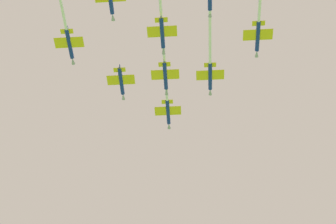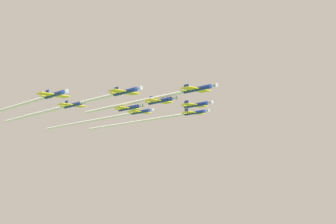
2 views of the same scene
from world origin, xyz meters
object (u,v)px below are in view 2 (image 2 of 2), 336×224
jet_starboard_outer (151,119)px  jet_starboard_inner (84,102)px  jet_port_inner (196,105)px  jet_starboard_trail (101,119)px  jet_tail_end (48,111)px  jet_port_outer (160,101)px  jet_port_trail (129,108)px  jet_center_rear (14,106)px  jet_lead (154,98)px

jet_starboard_outer → jet_starboard_inner: bearing=22.1°
jet_port_inner → jet_starboard_trail: (-21.10, 45.79, 0.94)m
jet_port_inner → jet_tail_end: jet_tail_end is taller
jet_port_outer → jet_port_trail: size_ratio=1.00×
jet_starboard_inner → jet_starboard_outer: size_ratio=0.91×
jet_port_outer → jet_tail_end: size_ratio=0.22×
jet_starboard_inner → jet_port_outer: bearing=124.7°
jet_starboard_outer → jet_starboard_trail: 19.35m
jet_center_rear → jet_starboard_trail: (30.62, 27.41, 1.15)m
jet_port_inner → jet_port_outer: size_ratio=1.00×
jet_starboard_outer → jet_lead: bearing=50.7°
jet_starboard_outer → jet_center_rear: (-48.47, -19.96, -0.73)m
jet_lead → jet_starboard_trail: bearing=-105.8°
jet_port_trail → jet_port_inner: bearing=129.8°
jet_lead → jet_starboard_outer: 41.37m
jet_lead → jet_starboard_trail: size_ratio=0.79×
jet_starboard_inner → jet_starboard_trail: bearing=-130.9°
jet_starboard_trail → jet_tail_end: 27.40m
jet_port_inner → jet_tail_end: 49.81m
jet_starboard_trail → jet_port_trail: bearing=69.3°
jet_lead → jet_port_trail: jet_lead is taller
jet_tail_end → jet_starboard_inner: bearing=90.0°
jet_starboard_trail → jet_port_inner: bearing=90.0°
jet_starboard_inner → jet_starboard_trail: 39.96m
jet_port_inner → jet_starboard_outer: (-3.25, 38.33, 0.52)m
jet_center_rear → jet_tail_end: 13.71m
jet_port_inner → jet_starboard_outer: bearing=-109.9°
jet_tail_end → jet_starboard_outer: bearing=171.0°
jet_starboard_trail → jet_tail_end: (-20.42, -18.27, -0.68)m
jet_starboard_inner → jet_starboard_outer: jet_starboard_outer is taller
jet_starboard_inner → jet_port_trail: jet_starboard_inner is taller
jet_tail_end → jet_port_trail: bearing=116.2°
jet_center_rear → jet_starboard_inner: bearing=125.9°
jet_port_inner → jet_starboard_trail: size_ratio=0.16×
jet_lead → jet_center_rear: (-38.09, 20.09, -1.16)m
jet_port_inner → jet_port_outer: jet_port_inner is taller
jet_lead → jet_port_outer: size_ratio=4.83×
jet_port_inner → jet_center_rear: jet_port_inner is taller
jet_starboard_outer → jet_tail_end: size_ratio=1.27×
jet_lead → jet_tail_end: (-27.89, 29.24, -0.70)m
jet_lead → jet_center_rear: bearing=-52.5°
jet_port_outer → jet_port_inner: bearing=174.3°
jet_lead → jet_starboard_trail: jet_lead is taller
jet_port_outer → jet_center_rear: bearing=-54.7°
jet_lead → jet_starboard_inner: bearing=-50.9°
jet_lead → jet_port_inner: 13.77m
jet_starboard_inner → jet_center_rear: (-19.46, 10.96, -0.61)m
jet_center_rear → jet_port_trail: 34.61m
jet_lead → jet_center_rear: jet_lead is taller
jet_center_rear → jet_port_trail: bearing=139.2°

